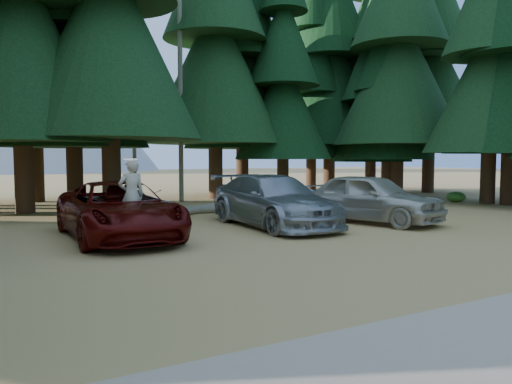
# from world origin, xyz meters

# --- Properties ---
(ground) EXTENTS (160.00, 160.00, 0.00)m
(ground) POSITION_xyz_m (0.00, 0.00, 0.00)
(ground) COLOR tan
(ground) RESTS_ON ground
(forest_belt_north) EXTENTS (36.00, 7.00, 22.00)m
(forest_belt_north) POSITION_xyz_m (0.00, 15.00, 0.00)
(forest_belt_north) COLOR black
(forest_belt_north) RESTS_ON ground
(snag_front) EXTENTS (0.24, 0.24, 12.00)m
(snag_front) POSITION_xyz_m (0.80, 14.50, 6.00)
(snag_front) COLOR #726D5B
(snag_front) RESTS_ON ground
(snag_back) EXTENTS (0.20, 0.20, 10.00)m
(snag_back) POSITION_xyz_m (-1.20, 16.00, 5.00)
(snag_back) COLOR #726D5B
(snag_back) RESTS_ON ground
(mountain_peak) EXTENTS (48.00, 50.00, 28.00)m
(mountain_peak) POSITION_xyz_m (-2.59, 88.23, 12.71)
(mountain_peak) COLOR gray
(mountain_peak) RESTS_ON ground
(red_pickup) EXTENTS (2.73, 5.84, 1.62)m
(red_pickup) POSITION_xyz_m (-4.99, 4.20, 0.81)
(red_pickup) COLOR #520907
(red_pickup) RESTS_ON ground
(silver_minivan_center) EXTENTS (2.48, 5.91, 1.70)m
(silver_minivan_center) POSITION_xyz_m (0.12, 4.23, 0.85)
(silver_minivan_center) COLOR #A0A2A8
(silver_minivan_center) RESTS_ON ground
(silver_minivan_right) EXTENTS (3.44, 5.47, 1.74)m
(silver_minivan_right) POSITION_xyz_m (3.58, 3.38, 0.87)
(silver_minivan_right) COLOR beige
(silver_minivan_right) RESTS_ON ground
(frisbee_player) EXTENTS (0.73, 0.49, 1.97)m
(frisbee_player) POSITION_xyz_m (-4.78, 3.63, 1.27)
(frisbee_player) COLOR beige
(frisbee_player) RESTS_ON ground
(log_left) EXTENTS (4.29, 2.45, 0.33)m
(log_left) POSITION_xyz_m (0.55, 9.52, 0.17)
(log_left) COLOR #726D5B
(log_left) RESTS_ON ground
(log_mid) EXTENTS (3.27, 0.87, 0.27)m
(log_mid) POSITION_xyz_m (0.45, 8.73, 0.13)
(log_mid) COLOR #726D5B
(log_mid) RESTS_ON ground
(log_right) EXTENTS (5.09, 1.16, 0.33)m
(log_right) POSITION_xyz_m (3.39, 8.09, 0.16)
(log_right) COLOR #726D5B
(log_right) RESTS_ON ground
(shrub_far_left) EXTENTS (1.13, 1.13, 0.62)m
(shrub_far_left) POSITION_xyz_m (-4.08, 9.83, 0.31)
(shrub_far_left) COLOR #1E601D
(shrub_far_left) RESTS_ON ground
(shrub_left) EXTENTS (1.10, 1.10, 0.61)m
(shrub_left) POSITION_xyz_m (-2.49, 7.32, 0.30)
(shrub_left) COLOR #1E601D
(shrub_left) RESTS_ON ground
(shrub_center_left) EXTENTS (1.03, 1.03, 0.57)m
(shrub_center_left) POSITION_xyz_m (1.22, 7.19, 0.28)
(shrub_center_left) COLOR #1E601D
(shrub_center_left) RESTS_ON ground
(shrub_center_right) EXTENTS (0.93, 0.93, 0.51)m
(shrub_center_right) POSITION_xyz_m (2.21, 8.55, 0.25)
(shrub_center_right) COLOR #1E601D
(shrub_center_right) RESTS_ON ground
(shrub_right) EXTENTS (0.88, 0.88, 0.48)m
(shrub_right) POSITION_xyz_m (5.91, 9.98, 0.24)
(shrub_right) COLOR #1E601D
(shrub_right) RESTS_ON ground
(shrub_far_right) EXTENTS (1.25, 1.25, 0.68)m
(shrub_far_right) POSITION_xyz_m (7.86, 10.00, 0.34)
(shrub_far_right) COLOR #1E601D
(shrub_far_right) RESTS_ON ground
(shrub_edge_east) EXTENTS (0.96, 0.96, 0.53)m
(shrub_edge_east) POSITION_xyz_m (12.97, 7.32, 0.26)
(shrub_edge_east) COLOR #1E601D
(shrub_edge_east) RESTS_ON ground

